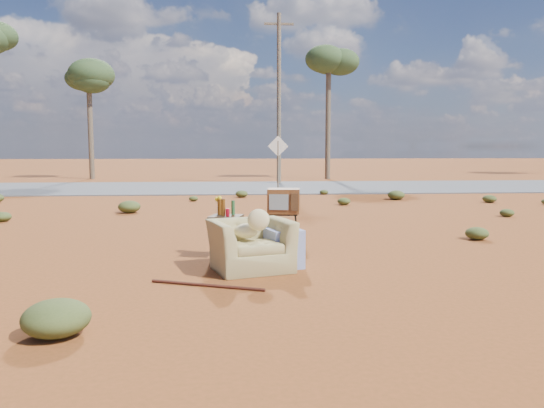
{
  "coord_description": "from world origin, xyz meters",
  "views": [
    {
      "loc": [
        -0.17,
        -7.97,
        1.79
      ],
      "look_at": [
        0.48,
        1.08,
        0.8
      ],
      "focal_mm": 35.0,
      "sensor_mm": 36.0,
      "label": 1
    }
  ],
  "objects": [
    {
      "name": "eucalyptus_near_left",
      "position": [
        -8.0,
        22.0,
        5.45
      ],
      "size": [
        3.2,
        3.2,
        6.6
      ],
      "color": "brown",
      "rests_on": "ground"
    },
    {
      "name": "scrub_patch",
      "position": [
        -0.82,
        4.41,
        0.14
      ],
      "size": [
        17.49,
        8.07,
        0.33
      ],
      "color": "#434D21",
      "rests_on": "ground"
    },
    {
      "name": "highway",
      "position": [
        0.0,
        15.0,
        0.02
      ],
      "size": [
        140.0,
        7.0,
        0.04
      ],
      "primitive_type": "cube",
      "color": "#565659",
      "rests_on": "ground"
    },
    {
      "name": "side_table",
      "position": [
        -0.33,
        0.47,
        0.71
      ],
      "size": [
        0.59,
        0.59,
        0.97
      ],
      "rotation": [
        0.0,
        0.0,
        -0.26
      ],
      "color": "#3B2915",
      "rests_on": "ground"
    },
    {
      "name": "ground",
      "position": [
        0.0,
        0.0,
        0.0
      ],
      "size": [
        140.0,
        140.0,
        0.0
      ],
      "primitive_type": "plane",
      "color": "brown",
      "rests_on": "ground"
    },
    {
      "name": "tv_unit",
      "position": [
        0.79,
        2.15,
        0.73
      ],
      "size": [
        0.67,
        0.57,
        0.98
      ],
      "rotation": [
        0.0,
        0.0,
        -0.13
      ],
      "color": "black",
      "rests_on": "ground"
    },
    {
      "name": "armchair",
      "position": [
        0.16,
        -0.36,
        0.46
      ],
      "size": [
        1.44,
        1.18,
        0.98
      ],
      "rotation": [
        0.0,
        0.0,
        0.3
      ],
      "color": "#9B8B54",
      "rests_on": "ground"
    },
    {
      "name": "rusty_bar",
      "position": [
        -0.53,
        -1.31,
        0.02
      ],
      "size": [
        1.48,
        0.61,
        0.04
      ],
      "primitive_type": "cylinder",
      "rotation": [
        0.0,
        1.57,
        -0.37
      ],
      "color": "#521F16",
      "rests_on": "ground"
    },
    {
      "name": "utility_pole_center",
      "position": [
        2.0,
        17.5,
        4.15
      ],
      "size": [
        1.4,
        0.2,
        8.0
      ],
      "color": "brown",
      "rests_on": "ground"
    },
    {
      "name": "eucalyptus_center",
      "position": [
        5.0,
        21.0,
        6.43
      ],
      "size": [
        3.2,
        3.2,
        7.6
      ],
      "color": "brown",
      "rests_on": "ground"
    },
    {
      "name": "road_sign",
      "position": [
        1.5,
        12.0,
        1.5
      ],
      "size": [
        0.78,
        0.06,
        2.19
      ],
      "color": "brown",
      "rests_on": "ground"
    }
  ]
}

